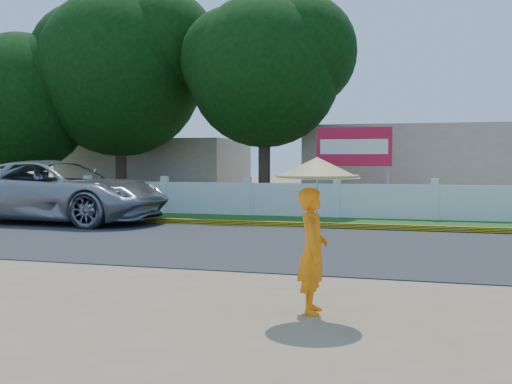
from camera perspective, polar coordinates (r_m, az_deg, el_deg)
ground at (r=9.89m, az=-3.30°, el=-8.13°), size 120.00×120.00×0.00m
road at (r=14.15m, az=2.87°, el=-4.71°), size 60.00×7.00×0.02m
grass_verge at (r=19.26m, az=6.52°, el=-2.66°), size 60.00×3.50×0.03m
curb at (r=17.59m, az=5.57°, el=-2.98°), size 40.00×0.18×0.16m
fence at (r=20.64m, az=7.22°, el=-0.80°), size 40.00×0.10×1.10m
building_near at (r=27.14m, az=15.81°, el=2.24°), size 10.00×6.00×3.20m
building_far at (r=31.11m, az=-8.88°, el=2.03°), size 8.00×5.00×2.80m
vehicle at (r=19.92m, az=-17.25°, el=0.05°), size 6.76×3.26×1.86m
monk_with_parasol at (r=7.89m, az=5.25°, el=-1.77°), size 1.06×1.06×1.93m
billboard at (r=21.63m, az=8.69°, el=3.58°), size 2.50×0.13×2.95m
tree_row at (r=23.64m, az=6.16°, el=10.30°), size 35.03×7.53×8.80m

